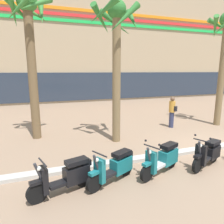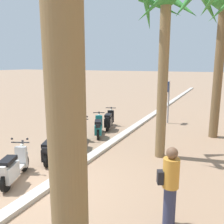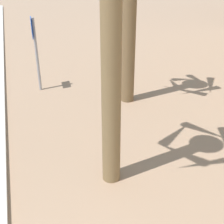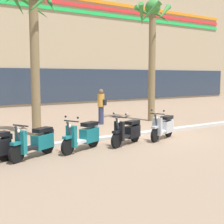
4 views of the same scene
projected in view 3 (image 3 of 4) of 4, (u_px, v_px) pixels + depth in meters
crossing_sign at (35, 46)px, 9.62m from camera, size 0.60×0.13×2.40m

